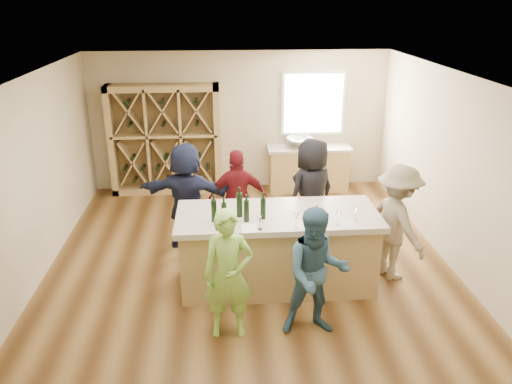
{
  "coord_description": "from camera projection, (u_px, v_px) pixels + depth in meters",
  "views": [
    {
      "loc": [
        -0.38,
        -6.48,
        3.81
      ],
      "look_at": [
        0.1,
        0.2,
        1.15
      ],
      "focal_mm": 35.0,
      "sensor_mm": 36.0,
      "label": 1
    }
  ],
  "objects": [
    {
      "name": "floor",
      "position": [
        250.0,
        272.0,
        7.45
      ],
      "size": [
        6.0,
        7.0,
        0.1
      ],
      "primitive_type": "cube",
      "color": "brown",
      "rests_on": "ground"
    },
    {
      "name": "ceiling",
      "position": [
        249.0,
        75.0,
        6.38
      ],
      "size": [
        6.0,
        7.0,
        0.1
      ],
      "primitive_type": "cube",
      "color": "white",
      "rests_on": "ground"
    },
    {
      "name": "wall_back",
      "position": [
        239.0,
        121.0,
        10.21
      ],
      "size": [
        6.0,
        0.1,
        2.8
      ],
      "primitive_type": "cube",
      "color": "#C5B38F",
      "rests_on": "ground"
    },
    {
      "name": "wall_front",
      "position": [
        279.0,
        350.0,
        3.63
      ],
      "size": [
        6.0,
        0.1,
        2.8
      ],
      "primitive_type": "cube",
      "color": "#C5B38F",
      "rests_on": "ground"
    },
    {
      "name": "wall_left",
      "position": [
        24.0,
        186.0,
        6.71
      ],
      "size": [
        0.1,
        7.0,
        2.8
      ],
      "primitive_type": "cube",
      "color": "#C5B38F",
      "rests_on": "ground"
    },
    {
      "name": "wall_right",
      "position": [
        463.0,
        175.0,
        7.12
      ],
      "size": [
        0.1,
        7.0,
        2.8
      ],
      "primitive_type": "cube",
      "color": "#C5B38F",
      "rests_on": "ground"
    },
    {
      "name": "window_frame",
      "position": [
        313.0,
        103.0,
        10.1
      ],
      "size": [
        1.3,
        0.06,
        1.3
      ],
      "primitive_type": "cube",
      "color": "white",
      "rests_on": "wall_back"
    },
    {
      "name": "window_pane",
      "position": [
        314.0,
        104.0,
        10.07
      ],
      "size": [
        1.18,
        0.01,
        1.18
      ],
      "primitive_type": "cube",
      "color": "white",
      "rests_on": "wall_back"
    },
    {
      "name": "wine_rack",
      "position": [
        165.0,
        140.0,
        9.96
      ],
      "size": [
        2.2,
        0.45,
        2.2
      ],
      "primitive_type": "cube",
      "color": "#A98A50",
      "rests_on": "floor"
    },
    {
      "name": "back_counter_base",
      "position": [
        308.0,
        169.0,
        10.34
      ],
      "size": [
        1.6,
        0.58,
        0.86
      ],
      "primitive_type": "cube",
      "color": "#A98A50",
      "rests_on": "floor"
    },
    {
      "name": "back_counter_top",
      "position": [
        309.0,
        148.0,
        10.17
      ],
      "size": [
        1.7,
        0.62,
        0.06
      ],
      "primitive_type": "cube",
      "color": "#BAAA98",
      "rests_on": "back_counter_base"
    },
    {
      "name": "sink",
      "position": [
        299.0,
        142.0,
        10.11
      ],
      "size": [
        0.54,
        0.54,
        0.19
      ],
      "primitive_type": "imported",
      "color": "silver",
      "rests_on": "back_counter_top"
    },
    {
      "name": "faucet",
      "position": [
        298.0,
        137.0,
        10.25
      ],
      "size": [
        0.02,
        0.02,
        0.3
      ],
      "primitive_type": "cylinder",
      "color": "silver",
      "rests_on": "back_counter_top"
    },
    {
      "name": "tasting_counter_base",
      "position": [
        277.0,
        252.0,
        6.89
      ],
      "size": [
        2.6,
        1.0,
        1.0
      ],
      "primitive_type": "cube",
      "color": "#A98A50",
      "rests_on": "floor"
    },
    {
      "name": "tasting_counter_top",
      "position": [
        278.0,
        216.0,
        6.69
      ],
      "size": [
        2.72,
        1.12,
        0.08
      ],
      "primitive_type": "cube",
      "color": "#BAAA98",
      "rests_on": "tasting_counter_base"
    },
    {
      "name": "wine_bottle_a",
      "position": [
        214.0,
        211.0,
        6.39
      ],
      "size": [
        0.08,
        0.08,
        0.29
      ],
      "primitive_type": "cylinder",
      "rotation": [
        0.0,
        0.0,
        0.06
      ],
      "color": "black",
      "rests_on": "tasting_counter_top"
    },
    {
      "name": "wine_bottle_b",
      "position": [
        224.0,
        213.0,
        6.34
      ],
      "size": [
        0.08,
        0.08,
        0.28
      ],
      "primitive_type": "cylinder",
      "rotation": [
        0.0,
        0.0,
        0.21
      ],
      "color": "black",
      "rests_on": "tasting_counter_top"
    },
    {
      "name": "wine_bottle_c",
      "position": [
        240.0,
        205.0,
        6.52
      ],
      "size": [
        0.11,
        0.11,
        0.33
      ],
      "primitive_type": "cylinder",
      "rotation": [
        0.0,
        0.0,
        0.38
      ],
      "color": "black",
      "rests_on": "tasting_counter_top"
    },
    {
      "name": "wine_bottle_d",
      "position": [
        246.0,
        211.0,
        6.39
      ],
      "size": [
        0.09,
        0.09,
        0.29
      ],
      "primitive_type": "cylinder",
      "rotation": [
        0.0,
        0.0,
        0.22
      ],
      "color": "black",
      "rests_on": "tasting_counter_top"
    },
    {
      "name": "wine_bottle_e",
      "position": [
        263.0,
        208.0,
        6.47
      ],
      "size": [
        0.08,
        0.08,
        0.29
      ],
      "primitive_type": "cylinder",
      "rotation": [
        0.0,
        0.0,
        -0.18
      ],
      "color": "black",
      "rests_on": "tasting_counter_top"
    },
    {
      "name": "wine_glass_a",
      "position": [
        260.0,
        224.0,
        6.19
      ],
      "size": [
        0.07,
        0.07,
        0.16
      ],
      "primitive_type": "cone",
      "rotation": [
        0.0,
        0.0,
        -0.13
      ],
      "color": "white",
      "rests_on": "tasting_counter_top"
    },
    {
      "name": "wine_glass_b",
      "position": [
        296.0,
        220.0,
        6.25
      ],
      "size": [
        0.1,
        0.1,
        0.2
      ],
      "primitive_type": "cone",
      "rotation": [
        0.0,
        0.0,
        -0.4
      ],
      "color": "white",
      "rests_on": "tasting_counter_top"
    },
    {
      "name": "wine_glass_c",
      "position": [
        339.0,
        218.0,
        6.3
      ],
      "size": [
        0.09,
        0.09,
        0.19
      ],
      "primitive_type": "cone",
      "rotation": [
        0.0,
        0.0,
        0.21
      ],
      "color": "white",
      "rests_on": "tasting_counter_top"
    },
    {
      "name": "wine_glass_d",
      "position": [
        316.0,
        210.0,
        6.54
      ],
      "size": [
        0.08,
        0.08,
        0.19
      ],
      "primitive_type": "cone",
      "rotation": [
        0.0,
        0.0,
        -0.18
      ],
      "color": "white",
      "rests_on": "tasting_counter_top"
    },
    {
      "name": "wine_glass_e",
      "position": [
        355.0,
        214.0,
        6.43
      ],
      "size": [
        0.08,
        0.08,
        0.17
      ],
      "primitive_type": "cone",
      "rotation": [
        0.0,
        0.0,
        -0.31
      ],
      "color": "white",
      "rests_on": "tasting_counter_top"
    },
    {
      "name": "tasting_menu_a",
      "position": [
        250.0,
        228.0,
        6.25
      ],
      "size": [
        0.22,
        0.29,
        0.0
      ],
      "primitive_type": "cube",
      "rotation": [
        0.0,
        0.0,
        0.09
      ],
      "color": "white",
      "rests_on": "tasting_counter_top"
    },
    {
      "name": "tasting_menu_b",
      "position": [
        300.0,
        224.0,
        6.35
      ],
      "size": [
        0.24,
        0.31,
        0.0
      ],
      "primitive_type": "cube",
      "rotation": [
        0.0,
        0.0,
        -0.08
      ],
      "color": "white",
      "rests_on": "tasting_counter_top"
    },
    {
      "name": "tasting_menu_c",
      "position": [
        346.0,
        223.0,
        6.4
      ],
      "size": [
        0.31,
        0.36,
        0.0
      ],
      "primitive_type": "cube",
      "rotation": [
        0.0,
        0.0,
        -0.31
      ],
      "color": "white",
      "rests_on": "tasting_counter_top"
    },
    {
      "name": "person_near_left",
      "position": [
        228.0,
        275.0,
        5.75
      ],
      "size": [
        0.58,
        0.43,
        1.6
      ],
      "primitive_type": "imported",
      "rotation": [
        0.0,
        0.0,
        -0.0
      ],
      "color": "#8CC64C",
      "rests_on": "floor"
    },
    {
      "name": "person_near_right",
      "position": [
        317.0,
        273.0,
        5.78
      ],
      "size": [
        0.78,
        0.43,
        1.6
      ],
      "primitive_type": "imported",
      "rotation": [
        0.0,
        0.0,
        -0.0
      ],
      "color": "#335972",
      "rests_on": "floor"
    },
    {
      "name": "person_server",
      "position": [
        397.0,
        223.0,
        6.95
      ],
      "size": [
        0.83,
        1.19,
        1.69
      ],
      "primitive_type": "imported",
      "rotation": [
        0.0,
        0.0,
        1.9
      ],
      "color": "gray",
      "rests_on": "floor"
    },
    {
      "name": "person_far_mid",
      "position": [
        238.0,
        199.0,
        7.85
      ],
      "size": [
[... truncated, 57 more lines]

